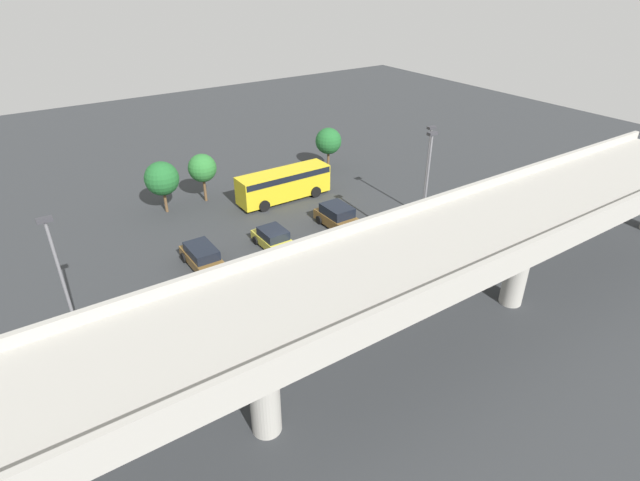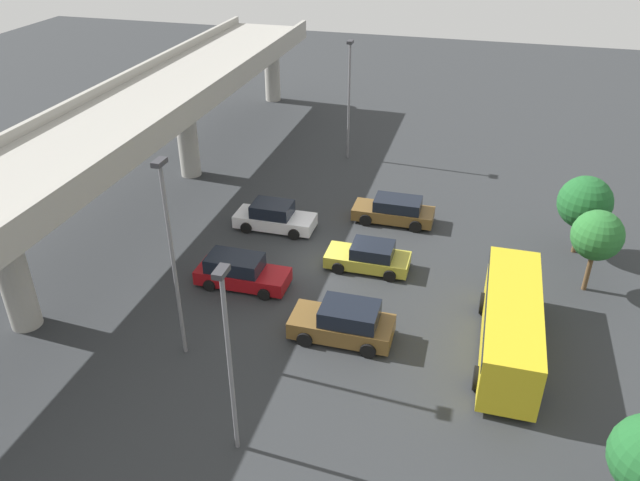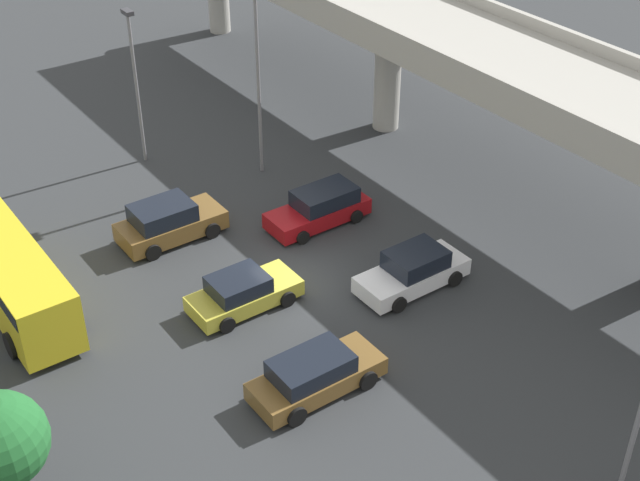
{
  "view_description": "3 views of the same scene",
  "coord_description": "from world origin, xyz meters",
  "px_view_note": "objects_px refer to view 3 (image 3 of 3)",
  "views": [
    {
      "loc": [
        15.44,
        26.16,
        18.64
      ],
      "look_at": [
        -1.21,
        1.59,
        2.0
      ],
      "focal_mm": 28.0,
      "sensor_mm": 36.0,
      "label": 1
    },
    {
      "loc": [
        -27.08,
        -7.17,
        17.79
      ],
      "look_at": [
        -0.67,
        0.07,
        1.78
      ],
      "focal_mm": 35.0,
      "sensor_mm": 36.0,
      "label": 2
    },
    {
      "loc": [
        23.94,
        -15.68,
        21.23
      ],
      "look_at": [
        1.16,
        0.58,
        2.47
      ],
      "focal_mm": 50.0,
      "sensor_mm": 36.0,
      "label": 3
    }
  ],
  "objects_px": {
    "parked_car_3": "(413,271)",
    "parked_car_2": "(243,293)",
    "lamp_post_near_aisle": "(258,71)",
    "parked_car_4": "(315,375)",
    "shuttle_bus": "(11,274)",
    "parked_car_1": "(320,208)",
    "parked_car_0": "(169,222)",
    "lamp_post_by_overpass": "(135,75)"
  },
  "relations": [
    {
      "from": "parked_car_4",
      "to": "lamp_post_by_overpass",
      "type": "xyz_separation_m",
      "value": [
        -18.33,
        2.65,
        3.75
      ]
    },
    {
      "from": "parked_car_2",
      "to": "parked_car_4",
      "type": "distance_m",
      "value": 5.43
    },
    {
      "from": "parked_car_3",
      "to": "lamp_post_by_overpass",
      "type": "relative_size",
      "value": 0.61
    },
    {
      "from": "parked_car_0",
      "to": "parked_car_4",
      "type": "bearing_deg",
      "value": -91.9
    },
    {
      "from": "lamp_post_near_aisle",
      "to": "parked_car_0",
      "type": "bearing_deg",
      "value": -66.91
    },
    {
      "from": "lamp_post_near_aisle",
      "to": "lamp_post_by_overpass",
      "type": "bearing_deg",
      "value": -136.04
    },
    {
      "from": "parked_car_1",
      "to": "parked_car_3",
      "type": "relative_size",
      "value": 1.0
    },
    {
      "from": "parked_car_0",
      "to": "lamp_post_by_overpass",
      "type": "height_order",
      "value": "lamp_post_by_overpass"
    },
    {
      "from": "parked_car_2",
      "to": "lamp_post_by_overpass",
      "type": "height_order",
      "value": "lamp_post_by_overpass"
    },
    {
      "from": "parked_car_0",
      "to": "lamp_post_by_overpass",
      "type": "xyz_separation_m",
      "value": [
        -7.0,
        2.27,
        3.66
      ]
    },
    {
      "from": "parked_car_3",
      "to": "parked_car_2",
      "type": "bearing_deg",
      "value": -24.12
    },
    {
      "from": "lamp_post_near_aisle",
      "to": "parked_car_4",
      "type": "bearing_deg",
      "value": -25.73
    },
    {
      "from": "parked_car_0",
      "to": "shuttle_bus",
      "type": "relative_size",
      "value": 0.54
    },
    {
      "from": "parked_car_3",
      "to": "parked_car_4",
      "type": "distance_m",
      "value": 7.12
    },
    {
      "from": "parked_car_0",
      "to": "parked_car_4",
      "type": "height_order",
      "value": "parked_car_0"
    },
    {
      "from": "parked_car_3",
      "to": "shuttle_bus",
      "type": "relative_size",
      "value": 0.55
    },
    {
      "from": "parked_car_0",
      "to": "parked_car_1",
      "type": "height_order",
      "value": "parked_car_0"
    },
    {
      "from": "shuttle_bus",
      "to": "lamp_post_near_aisle",
      "type": "relative_size",
      "value": 0.95
    },
    {
      "from": "parked_car_1",
      "to": "lamp_post_by_overpass",
      "type": "bearing_deg",
      "value": -69.15
    },
    {
      "from": "parked_car_4",
      "to": "lamp_post_near_aisle",
      "type": "xyz_separation_m",
      "value": [
        -14.05,
        6.77,
        4.43
      ]
    },
    {
      "from": "parked_car_2",
      "to": "parked_car_3",
      "type": "xyz_separation_m",
      "value": [
        2.76,
        6.16,
        0.06
      ]
    },
    {
      "from": "parked_car_1",
      "to": "parked_car_2",
      "type": "xyz_separation_m",
      "value": [
        3.2,
        -5.9,
        -0.08
      ]
    },
    {
      "from": "parked_car_2",
      "to": "parked_car_0",
      "type": "bearing_deg",
      "value": 90.69
    },
    {
      "from": "parked_car_1",
      "to": "parked_car_0",
      "type": "bearing_deg",
      "value": -24.42
    },
    {
      "from": "parked_car_3",
      "to": "parked_car_4",
      "type": "xyz_separation_m",
      "value": [
        2.66,
        -6.6,
        -0.0
      ]
    },
    {
      "from": "parked_car_2",
      "to": "parked_car_3",
      "type": "bearing_deg",
      "value": -24.12
    },
    {
      "from": "parked_car_1",
      "to": "shuttle_bus",
      "type": "distance_m",
      "value": 13.12
    },
    {
      "from": "parked_car_2",
      "to": "lamp_post_near_aisle",
      "type": "bearing_deg",
      "value": 53.78
    },
    {
      "from": "shuttle_bus",
      "to": "lamp_post_near_aisle",
      "type": "distance_m",
      "value": 14.33
    },
    {
      "from": "parked_car_4",
      "to": "parked_car_3",
      "type": "bearing_deg",
      "value": 21.93
    },
    {
      "from": "shuttle_bus",
      "to": "parked_car_2",
      "type": "bearing_deg",
      "value": -125.14
    },
    {
      "from": "parked_car_2",
      "to": "shuttle_bus",
      "type": "height_order",
      "value": "shuttle_bus"
    },
    {
      "from": "shuttle_bus",
      "to": "lamp_post_near_aisle",
      "type": "height_order",
      "value": "lamp_post_near_aisle"
    },
    {
      "from": "parked_car_4",
      "to": "lamp_post_by_overpass",
      "type": "bearing_deg",
      "value": 81.77
    },
    {
      "from": "parked_car_4",
      "to": "shuttle_bus",
      "type": "relative_size",
      "value": 0.56
    },
    {
      "from": "parked_car_3",
      "to": "shuttle_bus",
      "type": "distance_m",
      "value": 15.34
    },
    {
      "from": "parked_car_2",
      "to": "lamp_post_by_overpass",
      "type": "bearing_deg",
      "value": 80.31
    },
    {
      "from": "parked_car_1",
      "to": "lamp_post_near_aisle",
      "type": "distance_m",
      "value": 7.02
    },
    {
      "from": "shuttle_bus",
      "to": "lamp_post_by_overpass",
      "type": "relative_size",
      "value": 1.11
    },
    {
      "from": "parked_car_0",
      "to": "shuttle_bus",
      "type": "xyz_separation_m",
      "value": [
        0.93,
        -7.0,
        0.79
      ]
    },
    {
      "from": "parked_car_0",
      "to": "parked_car_4",
      "type": "xyz_separation_m",
      "value": [
        11.32,
        -0.38,
        -0.08
      ]
    },
    {
      "from": "shuttle_bus",
      "to": "parked_car_4",
      "type": "bearing_deg",
      "value": -147.49
    }
  ]
}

